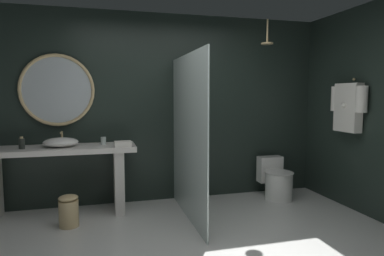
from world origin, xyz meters
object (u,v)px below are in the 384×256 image
toilet (276,181)px  folded_hand_towel (123,144)px  round_wall_mirror (57,90)px  vessel_sink (61,142)px  tumbler_cup (103,141)px  hanging_bathrobe (348,105)px  rain_shower_head (267,40)px  soap_dispenser (22,143)px  waste_bin (69,211)px

toilet → folded_hand_towel: folded_hand_towel is taller
round_wall_mirror → toilet: bearing=-6.6°
vessel_sink → tumbler_cup: bearing=6.2°
round_wall_mirror → toilet: size_ratio=1.59×
hanging_bathrobe → toilet: bearing=135.6°
hanging_bathrobe → folded_hand_towel: (-2.80, 0.53, -0.47)m
tumbler_cup → hanging_bathrobe: hanging_bathrobe is taller
tumbler_cup → toilet: (2.39, -0.12, -0.65)m
vessel_sink → rain_shower_head: 2.98m
vessel_sink → round_wall_mirror: round_wall_mirror is taller
vessel_sink → folded_hand_towel: vessel_sink is taller
tumbler_cup → folded_hand_towel: 0.32m
tumbler_cup → round_wall_mirror: round_wall_mirror is taller
toilet → round_wall_mirror: bearing=173.4°
soap_dispenser → vessel_sink: bearing=4.8°
rain_shower_head → hanging_bathrobe: size_ratio=0.48×
tumbler_cup → soap_dispenser: bearing=-174.5°
tumbler_cup → folded_hand_towel: size_ratio=0.49×
tumbler_cup → toilet: bearing=-2.9°
tumbler_cup → toilet: size_ratio=0.17×
folded_hand_towel → hanging_bathrobe: bearing=-10.6°
rain_shower_head → waste_bin: (-2.57, -0.28, -2.04)m
rain_shower_head → folded_hand_towel: 2.35m
rain_shower_head → folded_hand_towel: (-1.94, -0.05, -1.33)m
tumbler_cup → soap_dispenser: 0.93m
tumbler_cup → folded_hand_towel: bearing=-44.0°
round_wall_mirror → hanging_bathrobe: size_ratio=1.34×
vessel_sink → soap_dispenser: bearing=-175.2°
hanging_bathrobe → soap_dispenser: bearing=170.6°
tumbler_cup → folded_hand_towel: tumbler_cup is taller
round_wall_mirror → waste_bin: round_wall_mirror is taller
vessel_sink → round_wall_mirror: bearing=100.4°
vessel_sink → folded_hand_towel: bearing=-12.9°
vessel_sink → folded_hand_towel: size_ratio=2.03×
folded_hand_towel → soap_dispenser: bearing=173.5°
round_wall_mirror → waste_bin: bearing=-77.4°
vessel_sink → hanging_bathrobe: size_ratio=0.60×
vessel_sink → toilet: vessel_sink is taller
round_wall_mirror → hanging_bathrobe: 3.72m
waste_bin → folded_hand_towel: (0.63, 0.23, 0.71)m
toilet → waste_bin: toilet is taller
soap_dispenser → hanging_bathrobe: bearing=-9.4°
round_wall_mirror → folded_hand_towel: (0.78, -0.44, -0.66)m
tumbler_cup → soap_dispenser: soap_dispenser is taller
round_wall_mirror → toilet: round_wall_mirror is taller
round_wall_mirror → toilet: (2.95, -0.34, -1.29)m
folded_hand_towel → toilet: bearing=2.7°
tumbler_cup → waste_bin: bearing=-131.4°
toilet → folded_hand_towel: 2.26m
vessel_sink → tumbler_cup: (0.50, 0.05, -0.01)m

